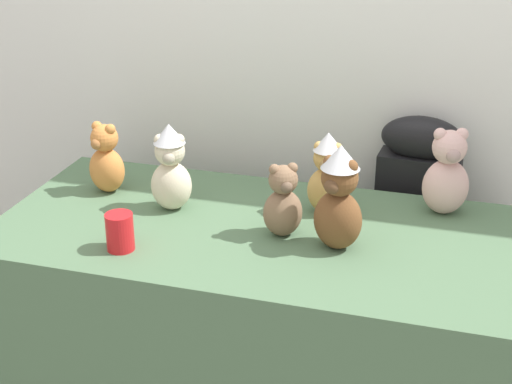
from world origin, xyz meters
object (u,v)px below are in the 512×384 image
(teddy_bear_ginger, at_px, (106,160))
(teddy_bear_mocha, at_px, (283,202))
(instrument_case, at_px, (412,247))
(party_cup_red, at_px, (120,232))
(teddy_bear_cream, at_px, (171,168))
(teddy_bear_blush, at_px, (447,174))
(teddy_bear_chestnut, at_px, (339,199))
(teddy_bear_honey, at_px, (327,174))
(display_table, at_px, (256,335))

(teddy_bear_ginger, height_order, teddy_bear_mocha, teddy_bear_ginger)
(instrument_case, relative_size, party_cup_red, 9.11)
(teddy_bear_cream, xyz_separation_m, party_cup_red, (-0.04, -0.30, -0.08))
(instrument_case, bearing_deg, teddy_bear_cream, -144.20)
(teddy_bear_cream, distance_m, party_cup_red, 0.31)
(instrument_case, relative_size, teddy_bear_blush, 3.56)
(teddy_bear_chestnut, distance_m, teddy_bear_blush, 0.43)
(instrument_case, bearing_deg, teddy_bear_blush, -64.39)
(teddy_bear_blush, bearing_deg, teddy_bear_honey, 178.27)
(teddy_bear_chestnut, distance_m, teddy_bear_mocha, 0.18)
(teddy_bear_blush, xyz_separation_m, party_cup_red, (-0.87, -0.51, -0.08))
(teddy_bear_chestnut, xyz_separation_m, teddy_bear_ginger, (-0.81, 0.18, -0.04))
(teddy_bear_cream, relative_size, teddy_bear_honey, 1.07)
(teddy_bear_chestnut, height_order, teddy_bear_cream, teddy_bear_chestnut)
(party_cup_red, bearing_deg, teddy_bear_honey, 38.52)
(instrument_case, bearing_deg, display_table, -126.37)
(teddy_bear_cream, relative_size, party_cup_red, 2.59)
(teddy_bear_mocha, distance_m, party_cup_red, 0.48)
(teddy_bear_cream, height_order, teddy_bear_blush, teddy_bear_cream)
(teddy_bear_mocha, relative_size, teddy_bear_blush, 0.81)
(instrument_case, height_order, teddy_bear_honey, teddy_bear_honey)
(display_table, distance_m, teddy_bear_chestnut, 0.60)
(instrument_case, bearing_deg, teddy_bear_honey, -123.00)
(teddy_bear_mocha, bearing_deg, teddy_bear_chestnut, -39.70)
(teddy_bear_ginger, relative_size, teddy_bear_mocha, 1.06)
(teddy_bear_cream, bearing_deg, party_cup_red, -114.41)
(teddy_bear_cream, height_order, teddy_bear_ginger, teddy_bear_cream)
(teddy_bear_ginger, bearing_deg, teddy_bear_honey, 17.31)
(party_cup_red, bearing_deg, teddy_bear_mocha, 27.21)
(teddy_bear_cream, distance_m, teddy_bear_ginger, 0.27)
(teddy_bear_chestnut, relative_size, teddy_bear_blush, 1.11)
(instrument_case, relative_size, teddy_bear_cream, 3.52)
(teddy_bear_chestnut, height_order, teddy_bear_honey, teddy_bear_chestnut)
(teddy_bear_honey, bearing_deg, teddy_bear_ginger, -179.57)
(teddy_bear_cream, distance_m, teddy_bear_honey, 0.49)
(instrument_case, distance_m, teddy_bear_honey, 0.58)
(teddy_bear_chestnut, distance_m, teddy_bear_cream, 0.56)
(teddy_bear_chestnut, height_order, teddy_bear_blush, teddy_bear_chestnut)
(teddy_bear_ginger, height_order, party_cup_red, teddy_bear_ginger)
(teddy_bear_honey, relative_size, party_cup_red, 2.41)
(teddy_bear_cream, bearing_deg, teddy_bear_honey, -3.69)
(instrument_case, xyz_separation_m, teddy_bear_chestnut, (-0.18, -0.57, 0.42))
(teddy_bear_honey, height_order, party_cup_red, teddy_bear_honey)
(teddy_bear_chestnut, bearing_deg, display_table, -174.26)
(teddy_bear_mocha, height_order, party_cup_red, teddy_bear_mocha)
(teddy_bear_honey, relative_size, teddy_bear_mocha, 1.17)
(display_table, relative_size, party_cup_red, 14.43)
(teddy_bear_chestnut, bearing_deg, teddy_bear_mocha, -173.77)
(display_table, xyz_separation_m, teddy_bear_blush, (0.54, 0.27, 0.52))
(display_table, xyz_separation_m, teddy_bear_cream, (-0.30, 0.06, 0.52))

